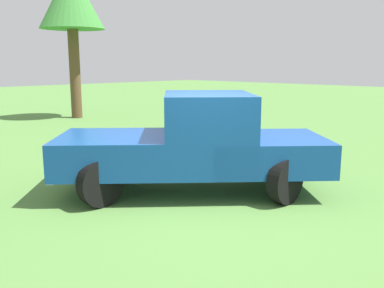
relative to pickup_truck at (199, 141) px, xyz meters
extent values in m
plane|color=#54843D|center=(0.30, 0.50, -0.95)|extent=(80.00, 80.00, 0.00)
cylinder|color=black|center=(1.76, -0.57, -0.54)|extent=(0.82, 0.22, 0.82)
cylinder|color=black|center=(0.69, -1.72, -0.54)|extent=(0.82, 0.22, 0.82)
cylinder|color=black|center=(-0.51, 1.55, -0.54)|extent=(0.82, 0.22, 0.82)
cylinder|color=black|center=(-1.58, 0.40, -0.54)|extent=(0.82, 0.22, 0.82)
cube|color=#144799|center=(1.16, -1.08, -0.20)|extent=(2.70, 2.69, 0.64)
cube|color=#144799|center=(-0.12, 0.11, 0.18)|extent=(2.41, 2.43, 1.40)
cube|color=slate|center=(-0.12, 0.11, 0.62)|extent=(2.14, 2.16, 0.48)
cube|color=#144799|center=(-0.83, 0.78, -0.22)|extent=(2.98, 2.96, 0.60)
cube|color=silver|center=(1.82, -1.70, -0.46)|extent=(1.31, 1.39, 0.16)
cylinder|color=brown|center=(-4.17, -11.40, 0.96)|extent=(0.46, 0.46, 3.82)
camera|label=1|loc=(5.50, 5.20, 1.40)|focal=39.20mm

